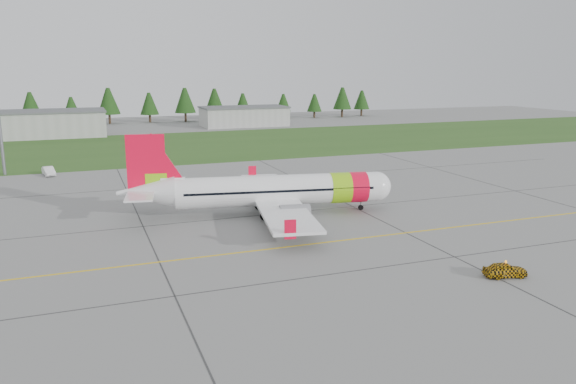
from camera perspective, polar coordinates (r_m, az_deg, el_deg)
name	(u,v)px	position (r m, az deg, el deg)	size (l,w,h in m)	color
ground	(355,271)	(47.64, 6.83, -7.96)	(320.00, 320.00, 0.00)	gray
aircraft	(272,191)	(64.52, -1.61, 0.13)	(31.37, 29.29, 9.56)	white
follow_me_car	(506,256)	(48.74, 21.30, -6.09)	(1.42, 1.20, 3.52)	#E8AA0C
service_van	(48,162)	(95.69, -23.22, 2.79)	(1.46, 1.38, 4.19)	white
grass_strip	(180,146)	(124.34, -10.89, 4.64)	(320.00, 50.00, 0.03)	#30561E
taxi_guideline	(317,243)	(54.45, 2.94, -5.23)	(120.00, 0.25, 0.02)	gold
hangar_west	(36,125)	(150.33, -24.25, 6.25)	(32.00, 14.00, 6.00)	#A8A8A3
hangar_east	(244,117)	(164.60, -4.49, 7.62)	(24.00, 12.00, 5.20)	#A8A8A3
treeline	(147,106)	(179.05, -14.13, 8.45)	(160.00, 8.00, 10.00)	#1C3F14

